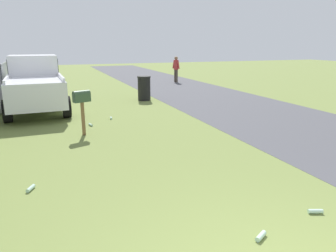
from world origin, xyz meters
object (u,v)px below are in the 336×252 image
pickup_truck (35,81)px  trash_bin (144,88)px  mailbox (82,100)px  pedestrian (176,67)px

pickup_truck → trash_bin: (0.50, -4.55, -0.54)m
mailbox → pedestrian: (10.89, -7.30, -0.01)m
mailbox → trash_bin: (4.86, -3.24, -0.45)m
trash_bin → pedestrian: (6.03, -4.05, 0.44)m
pedestrian → pickup_truck: bearing=-172.1°
trash_bin → pedestrian: size_ratio=0.65×
pickup_truck → pedestrian: 10.80m
mailbox → pickup_truck: size_ratio=0.24×
pickup_truck → pedestrian: size_ratio=3.11×
pedestrian → trash_bin: bearing=-153.2°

